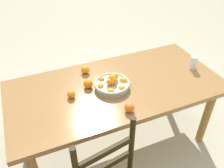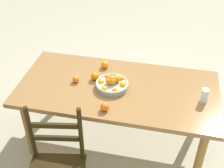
# 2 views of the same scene
# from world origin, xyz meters

# --- Properties ---
(ground_plane) EXTENTS (12.00, 12.00, 0.00)m
(ground_plane) POSITION_xyz_m (0.00, 0.00, 0.00)
(ground_plane) COLOR #AEAA93
(dining_table) EXTENTS (1.86, 0.90, 0.73)m
(dining_table) POSITION_xyz_m (0.00, 0.00, 0.65)
(dining_table) COLOR olive
(dining_table) RESTS_ON ground
(fruit_bowl) EXTENTS (0.31, 0.31, 0.13)m
(fruit_bowl) POSITION_xyz_m (0.05, 0.02, 0.77)
(fruit_bowl) COLOR #9FAA9B
(fruit_bowl) RESTS_ON dining_table
(orange_loose_0) EXTENTS (0.08, 0.08, 0.08)m
(orange_loose_0) POSITION_xyz_m (0.04, 0.34, 0.77)
(orange_loose_0) COLOR orange
(orange_loose_0) RESTS_ON dining_table
(orange_loose_1) EXTENTS (0.08, 0.08, 0.08)m
(orange_loose_1) POSITION_xyz_m (0.24, -0.07, 0.77)
(orange_loose_1) COLOR orange
(orange_loose_1) RESTS_ON dining_table
(orange_loose_2) EXTENTS (0.07, 0.07, 0.07)m
(orange_loose_2) POSITION_xyz_m (0.40, 0.01, 0.76)
(orange_loose_2) COLOR orange
(orange_loose_2) RESTS_ON dining_table
(orange_loose_3) EXTENTS (0.08, 0.08, 0.08)m
(orange_loose_3) POSITION_xyz_m (0.19, -0.28, 0.77)
(orange_loose_3) COLOR orange
(orange_loose_3) RESTS_ON dining_table
(drinking_glass) EXTENTS (0.06, 0.06, 0.13)m
(drinking_glass) POSITION_xyz_m (-0.78, 0.04, 0.80)
(drinking_glass) COLOR silver
(drinking_glass) RESTS_ON dining_table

